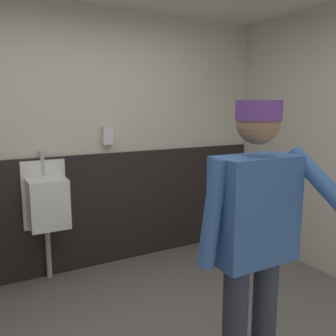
{
  "coord_description": "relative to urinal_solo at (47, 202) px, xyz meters",
  "views": [
    {
      "loc": [
        -0.92,
        -1.7,
        1.65
      ],
      "look_at": [
        0.2,
        0.32,
        1.25
      ],
      "focal_mm": 38.66,
      "sensor_mm": 36.0,
      "label": 1
    }
  ],
  "objects": [
    {
      "name": "wall_back",
      "position": [
        0.33,
        0.22,
        0.52
      ],
      "size": [
        4.79,
        0.12,
        2.59
      ],
      "primitive_type": "cube",
      "color": "beige",
      "rests_on": "ground_plane"
    },
    {
      "name": "urinal_solo",
      "position": [
        0.0,
        0.0,
        0.0
      ],
      "size": [
        0.4,
        0.34,
        1.24
      ],
      "color": "white",
      "rests_on": "ground_plane"
    },
    {
      "name": "wainscot_band_back",
      "position": [
        0.33,
        0.14,
        -0.19
      ],
      "size": [
        4.19,
        0.03,
        1.17
      ],
      "primitive_type": "cube",
      "color": "black",
      "rests_on": "ground_plane"
    },
    {
      "name": "person",
      "position": [
        0.73,
        -1.93,
        0.22
      ],
      "size": [
        0.69,
        0.6,
        1.68
      ],
      "color": "#2D3342",
      "rests_on": "ground_plane"
    },
    {
      "name": "soap_dispenser",
      "position": [
        0.64,
        0.12,
        0.57
      ],
      "size": [
        0.1,
        0.07,
        0.18
      ],
      "primitive_type": "cube",
      "color": "silver"
    }
  ]
}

